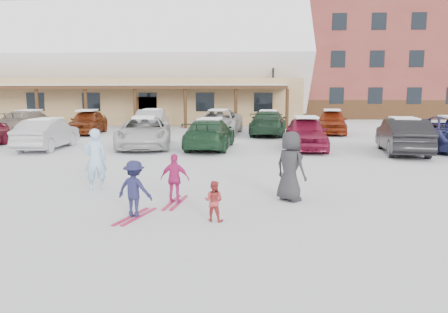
# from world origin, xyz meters

# --- Properties ---
(ground) EXTENTS (160.00, 160.00, 0.00)m
(ground) POSITION_xyz_m (0.00, 0.00, 0.00)
(ground) COLOR silver
(ground) RESTS_ON ground
(forested_hillside) EXTENTS (300.00, 70.00, 38.00)m
(forested_hillside) POSITION_xyz_m (0.00, 85.00, 19.00)
(forested_hillside) COLOR black
(forested_hillside) RESTS_ON ground
(day_lodge) EXTENTS (29.12, 12.50, 10.38)m
(day_lodge) POSITION_xyz_m (-9.00, 27.96, 3.94)
(day_lodge) COLOR tan
(day_lodge) RESTS_ON ground
(alpine_hotel) EXTENTS (31.48, 14.01, 21.48)m
(alpine_hotel) POSITION_xyz_m (14.27, 38.00, 8.63)
(alpine_hotel) COLOR maroon
(alpine_hotel) RESTS_ON ground
(lamp_post) EXTENTS (0.50, 0.25, 5.91)m
(lamp_post) POSITION_xyz_m (2.78, 24.35, 3.35)
(lamp_post) COLOR black
(lamp_post) RESTS_ON ground
(conifer_3) EXTENTS (3.96, 3.96, 9.18)m
(conifer_3) POSITION_xyz_m (6.00, 44.00, 5.12)
(conifer_3) COLOR black
(conifer_3) RESTS_ON ground
(adult_skier) EXTENTS (0.73, 0.62, 1.69)m
(adult_skier) POSITION_xyz_m (-3.22, 1.31, 0.84)
(adult_skier) COLOR #A7D2F2
(adult_skier) RESTS_ON ground
(toddler_red) EXTENTS (0.48, 0.42, 0.85)m
(toddler_red) POSITION_xyz_m (0.22, -1.37, 0.43)
(toddler_red) COLOR #B13333
(toddler_red) RESTS_ON ground
(child_navy) EXTENTS (0.89, 0.66, 1.23)m
(child_navy) POSITION_xyz_m (-1.49, -1.19, 0.62)
(child_navy) COLOR #1C1D43
(child_navy) RESTS_ON ground
(skis_child_navy) EXTENTS (0.58, 1.40, 0.03)m
(skis_child_navy) POSITION_xyz_m (-1.49, -1.19, 0.01)
(skis_child_navy) COLOR #A4173E
(skis_child_navy) RESTS_ON ground
(child_magenta) EXTENTS (0.73, 0.37, 1.20)m
(child_magenta) POSITION_xyz_m (-0.82, 0.01, 0.60)
(child_magenta) COLOR #C42573
(child_magenta) RESTS_ON ground
(skis_child_magenta) EXTENTS (0.35, 1.41, 0.03)m
(skis_child_magenta) POSITION_xyz_m (-0.82, 0.01, 0.01)
(skis_child_magenta) COLOR #A4173E
(skis_child_magenta) RESTS_ON ground
(bystander_dark) EXTENTS (0.98, 0.98, 1.72)m
(bystander_dark) POSITION_xyz_m (1.96, 0.42, 0.86)
(bystander_dark) COLOR #2A2A2D
(bystander_dark) RESTS_ON ground
(parked_car_1) EXTENTS (1.60, 4.29, 1.40)m
(parked_car_1) POSITION_xyz_m (-8.34, 9.36, 0.70)
(parked_car_1) COLOR #B1B0B5
(parked_car_1) RESTS_ON ground
(parked_car_2) EXTENTS (3.23, 5.54, 1.45)m
(parked_car_2) POSITION_xyz_m (-4.01, 10.19, 0.72)
(parked_car_2) COLOR silver
(parked_car_2) RESTS_ON ground
(parked_car_3) EXTENTS (2.26, 4.93, 1.40)m
(parked_car_3) POSITION_xyz_m (-0.86, 9.89, 0.70)
(parked_car_3) COLOR #1C3F26
(parked_car_3) RESTS_ON ground
(parked_car_4) EXTENTS (1.93, 4.47, 1.50)m
(parked_car_4) POSITION_xyz_m (3.54, 9.95, 0.75)
(parked_car_4) COLOR maroon
(parked_car_4) RESTS_ON ground
(parked_car_5) EXTENTS (2.21, 4.79, 1.52)m
(parked_car_5) POSITION_xyz_m (7.53, 8.86, 0.76)
(parked_car_5) COLOR black
(parked_car_5) RESTS_ON ground
(parked_car_7) EXTENTS (2.11, 5.08, 1.47)m
(parked_car_7) POSITION_xyz_m (-12.71, 16.30, 0.73)
(parked_car_7) COLOR gray
(parked_car_7) RESTS_ON ground
(parked_car_8) EXTENTS (2.13, 4.48, 1.48)m
(parked_car_8) POSITION_xyz_m (-9.08, 16.42, 0.74)
(parked_car_8) COLOR maroon
(parked_car_8) RESTS_ON ground
(parked_car_9) EXTENTS (2.00, 4.72, 1.52)m
(parked_car_9) POSITION_xyz_m (-5.12, 16.99, 0.76)
(parked_car_9) COLOR #97989C
(parked_car_9) RESTS_ON ground
(parked_car_10) EXTENTS (2.95, 5.66, 1.52)m
(parked_car_10) POSITION_xyz_m (-0.93, 16.55, 0.76)
(parked_car_10) COLOR silver
(parked_car_10) RESTS_ON ground
(parked_car_11) EXTENTS (2.54, 5.30, 1.49)m
(parked_car_11) POSITION_xyz_m (2.10, 16.30, 0.74)
(parked_car_11) COLOR #1D3925
(parked_car_11) RESTS_ON ground
(parked_car_12) EXTENTS (2.47, 4.63, 1.50)m
(parked_car_12) POSITION_xyz_m (6.09, 17.38, 0.75)
(parked_car_12) COLOR maroon
(parked_car_12) RESTS_ON ground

